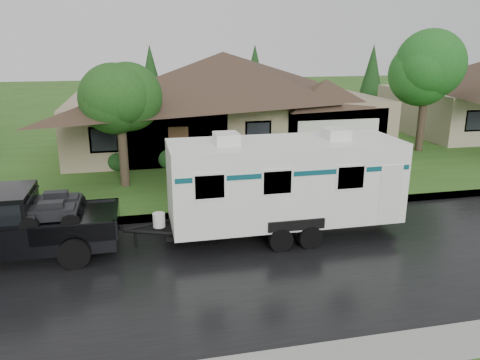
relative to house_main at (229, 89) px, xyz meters
The scene contains 10 objects.
ground 14.48m from the house_main, 99.41° to the right, with size 140.00×140.00×0.00m, color #2F5219.
road 16.40m from the house_main, 98.24° to the right, with size 140.00×8.00×0.01m, color black.
curb 12.32m from the house_main, 101.19° to the right, with size 140.00×0.50×0.15m, color gray.
lawn 4.36m from the house_main, 153.11° to the left, with size 140.00×26.00×0.15m, color #2F5219.
house_main is the anchor object (origin of this frame).
tree_left_green 9.67m from the house_main, 129.82° to the right, with size 3.40×3.40×5.63m.
tree_right_green 11.41m from the house_main, 20.51° to the right, with size 3.98×3.98×6.59m.
shrub_row 5.42m from the house_main, 93.69° to the right, with size 13.60×1.00×1.00m.
pickup_truck 17.10m from the house_main, 124.90° to the right, with size 6.48×2.46×2.16m.
travel_trailer 14.01m from the house_main, 93.57° to the right, with size 8.00×2.81×3.59m.
Camera 1 is at (-3.23, -14.20, 6.33)m, focal length 35.00 mm.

